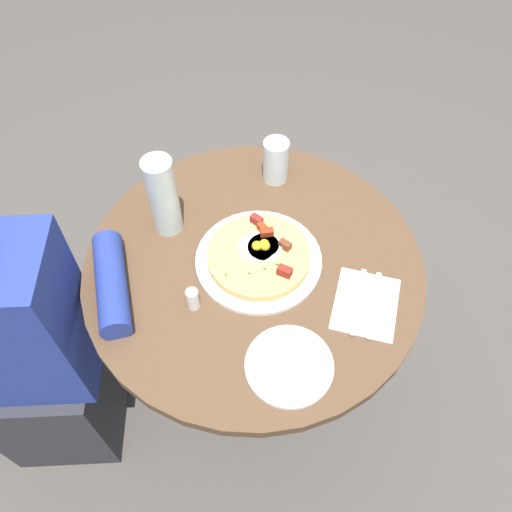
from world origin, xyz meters
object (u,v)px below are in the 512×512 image
object	(u,v)px
dining_table	(254,298)
pizza_plate	(259,259)
water_glass	(276,161)
knife	(358,301)
bread_plate	(289,366)
fork	(374,305)
water_bottle	(163,196)
person_seated	(25,356)
salt_shaker	(193,299)
breakfast_pizza	(259,253)

from	to	relation	value
dining_table	pizza_plate	size ratio (longest dim) A/B	2.71
pizza_plate	water_glass	world-z (taller)	water_glass
knife	bread_plate	bearing A→B (deg)	149.34
fork	water_bottle	size ratio (longest dim) A/B	0.82
person_seated	water_glass	xyz separation A→B (m)	(0.67, 0.40, 0.28)
dining_table	knife	bearing A→B (deg)	-28.48
salt_shaker	knife	bearing A→B (deg)	-1.42
knife	dining_table	bearing A→B (deg)	79.66
pizza_plate	fork	bearing A→B (deg)	-28.94
pizza_plate	dining_table	bearing A→B (deg)	-165.62
knife	salt_shaker	bearing A→B (deg)	106.72
person_seated	breakfast_pizza	xyz separation A→B (m)	(0.61, 0.13, 0.24)
person_seated	fork	size ratio (longest dim) A/B	6.31
water_glass	salt_shaker	bearing A→B (deg)	-118.04
dining_table	knife	size ratio (longest dim) A/B	4.57
breakfast_pizza	fork	xyz separation A→B (m)	(0.25, -0.14, -0.02)
bread_plate	water_glass	distance (m)	0.56
bread_plate	salt_shaker	world-z (taller)	salt_shaker
breakfast_pizza	water_glass	bearing A→B (deg)	78.28
breakfast_pizza	knife	distance (m)	0.26
person_seated	salt_shaker	size ratio (longest dim) A/B	19.57
breakfast_pizza	pizza_plate	bearing A→B (deg)	-133.03
water_glass	knife	bearing A→B (deg)	-68.42
dining_table	knife	world-z (taller)	knife
water_bottle	pizza_plate	bearing A→B (deg)	-28.07
dining_table	person_seated	distance (m)	0.61
breakfast_pizza	bread_plate	bearing A→B (deg)	-80.22
water_glass	person_seated	bearing A→B (deg)	-149.03
bread_plate	knife	size ratio (longest dim) A/B	1.04
person_seated	bread_plate	size ratio (longest dim) A/B	6.05
pizza_plate	water_glass	size ratio (longest dim) A/B	2.46
dining_table	breakfast_pizza	distance (m)	0.20
salt_shaker	pizza_plate	bearing A→B (deg)	38.19
breakfast_pizza	bread_plate	distance (m)	0.29
dining_table	bread_plate	size ratio (longest dim) A/B	4.39
bread_plate	water_glass	xyz separation A→B (m)	(0.01, 0.56, 0.06)
knife	salt_shaker	distance (m)	0.37
pizza_plate	breakfast_pizza	distance (m)	0.02
person_seated	water_glass	size ratio (longest dim) A/B	9.18
bread_plate	dining_table	bearing A→B (deg)	102.87
knife	salt_shaker	world-z (taller)	salt_shaker
water_bottle	salt_shaker	distance (m)	0.26
bread_plate	salt_shaker	distance (m)	0.26
breakfast_pizza	bread_plate	size ratio (longest dim) A/B	1.32
water_glass	water_bottle	xyz separation A→B (m)	(-0.28, -0.16, 0.05)
bread_plate	knife	distance (m)	0.23
fork	water_bottle	distance (m)	0.55
bread_plate	fork	bearing A→B (deg)	33.97
fork	person_seated	bearing A→B (deg)	107.01
pizza_plate	water_bottle	bearing A→B (deg)	151.93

